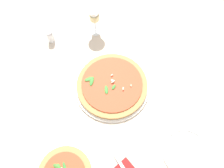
{
  "coord_description": "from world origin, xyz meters",
  "views": [
    {
      "loc": [
        0.32,
        -0.26,
        0.87
      ],
      "look_at": [
        0.03,
        0.01,
        0.03
      ],
      "focal_mm": 35.0,
      "sensor_mm": 36.0,
      "label": 1
    }
  ],
  "objects_px": {
    "wine_glass": "(94,15)",
    "side_plate_white": "(186,152)",
    "pizza_arugula_main": "(112,85)",
    "shaker_pepper": "(50,36)"
  },
  "relations": [
    {
      "from": "wine_glass",
      "to": "side_plate_white",
      "type": "relative_size",
      "value": 0.85
    },
    {
      "from": "pizza_arugula_main",
      "to": "shaker_pepper",
      "type": "relative_size",
      "value": 4.81
    },
    {
      "from": "shaker_pepper",
      "to": "pizza_arugula_main",
      "type": "bearing_deg",
      "value": 7.71
    },
    {
      "from": "pizza_arugula_main",
      "to": "wine_glass",
      "type": "bearing_deg",
      "value": 152.6
    },
    {
      "from": "shaker_pepper",
      "to": "side_plate_white",
      "type": "bearing_deg",
      "value": 5.68
    },
    {
      "from": "pizza_arugula_main",
      "to": "shaker_pepper",
      "type": "xyz_separation_m",
      "value": [
        -0.38,
        -0.05,
        0.02
      ]
    },
    {
      "from": "pizza_arugula_main",
      "to": "side_plate_white",
      "type": "distance_m",
      "value": 0.39
    },
    {
      "from": "side_plate_white",
      "to": "shaker_pepper",
      "type": "xyz_separation_m",
      "value": [
        -0.77,
        -0.08,
        0.02
      ]
    },
    {
      "from": "pizza_arugula_main",
      "to": "shaker_pepper",
      "type": "distance_m",
      "value": 0.38
    },
    {
      "from": "pizza_arugula_main",
      "to": "side_plate_white",
      "type": "relative_size",
      "value": 1.77
    }
  ]
}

